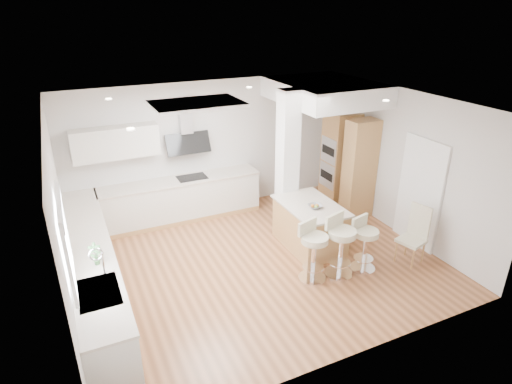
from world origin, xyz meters
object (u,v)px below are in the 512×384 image
peninsula (310,225)px  dining_chair (415,232)px  bar_stool_b (340,243)px  bar_stool_c (364,241)px  bar_stool_a (313,248)px

peninsula → dining_chair: bearing=-40.7°
peninsula → dining_chair: dining_chair is taller
bar_stool_b → dining_chair: bearing=-24.4°
bar_stool_b → dining_chair: 1.45m
bar_stool_c → bar_stool_b: bearing=160.2°
bar_stool_b → peninsula: bearing=71.6°
bar_stool_c → peninsula: bearing=97.9°
bar_stool_c → dining_chair: (0.97, -0.16, 0.03)m
peninsula → bar_stool_a: size_ratio=1.37×
bar_stool_c → dining_chair: dining_chair is taller
bar_stool_a → dining_chair: size_ratio=0.97×
dining_chair → peninsula: bearing=123.9°
dining_chair → bar_stool_c: bearing=155.1°
peninsula → bar_stool_c: 1.13m
peninsula → bar_stool_c: bar_stool_c is taller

